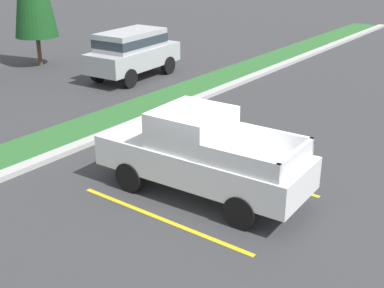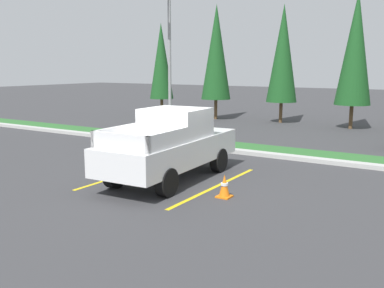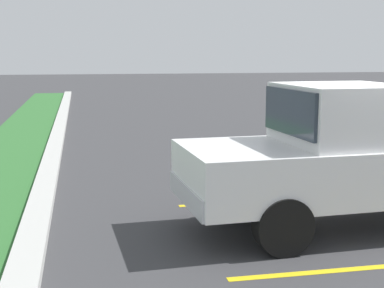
% 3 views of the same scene
% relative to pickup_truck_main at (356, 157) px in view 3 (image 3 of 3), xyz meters
% --- Properties ---
extents(ground_plane, '(120.00, 120.00, 0.00)m').
position_rel_pickup_truck_main_xyz_m(ground_plane, '(0.02, -0.39, -1.04)').
color(ground_plane, '#38383A').
extents(parking_line_far, '(0.12, 4.80, 0.01)m').
position_rel_pickup_truck_main_xyz_m(parking_line_far, '(1.55, -0.05, -1.04)').
color(parking_line_far, yellow).
rests_on(parking_line_far, ground).
extents(curb_strip, '(56.00, 0.40, 0.15)m').
position_rel_pickup_truck_main_xyz_m(curb_strip, '(0.02, 4.61, -0.97)').
color(curb_strip, '#B2B2AD').
rests_on(curb_strip, ground).
extents(pickup_truck_main, '(2.17, 5.31, 2.10)m').
position_rel_pickup_truck_main_xyz_m(pickup_truck_main, '(0.00, 0.00, 0.00)').
color(pickup_truck_main, black).
rests_on(pickup_truck_main, ground).
extents(traffic_cone, '(0.36, 0.36, 0.60)m').
position_rel_pickup_truck_main_xyz_m(traffic_cone, '(2.22, -0.82, -0.75)').
color(traffic_cone, orange).
rests_on(traffic_cone, ground).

